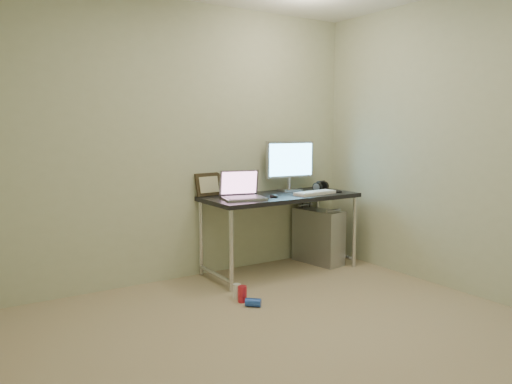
% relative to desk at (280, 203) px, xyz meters
% --- Properties ---
extents(floor, '(3.50, 3.50, 0.00)m').
position_rel_desk_xyz_m(floor, '(-0.81, -1.42, -0.67)').
color(floor, tan).
rests_on(floor, ground).
extents(wall_back, '(3.50, 0.02, 2.50)m').
position_rel_desk_xyz_m(wall_back, '(-0.81, 0.33, 0.58)').
color(wall_back, beige).
rests_on(wall_back, ground).
extents(wall_right, '(0.02, 3.50, 2.50)m').
position_rel_desk_xyz_m(wall_right, '(0.94, -1.42, 0.58)').
color(wall_right, beige).
rests_on(wall_right, ground).
extents(desk, '(1.49, 0.65, 0.75)m').
position_rel_desk_xyz_m(desk, '(0.00, 0.00, 0.00)').
color(desk, black).
rests_on(desk, ground).
extents(tower_computer, '(0.31, 0.56, 0.59)m').
position_rel_desk_xyz_m(tower_computer, '(0.51, 0.03, -0.39)').
color(tower_computer, '#A9A9AD').
rests_on(tower_computer, ground).
extents(cable_a, '(0.01, 0.16, 0.69)m').
position_rel_desk_xyz_m(cable_a, '(0.46, 0.28, -0.27)').
color(cable_a, black).
rests_on(cable_a, ground).
extents(cable_b, '(0.02, 0.11, 0.71)m').
position_rel_desk_xyz_m(cable_b, '(0.55, 0.26, -0.29)').
color(cable_b, black).
rests_on(cable_b, ground).
extents(can_red, '(0.08, 0.08, 0.13)m').
position_rel_desk_xyz_m(can_red, '(-0.76, -0.55, -0.60)').
color(can_red, red).
rests_on(can_red, ground).
extents(can_white, '(0.09, 0.09, 0.12)m').
position_rel_desk_xyz_m(can_white, '(-0.75, -0.46, -0.61)').
color(can_white, white).
rests_on(can_white, ground).
extents(can_blue, '(0.13, 0.13, 0.07)m').
position_rel_desk_xyz_m(can_blue, '(-0.74, -0.69, -0.63)').
color(can_blue, blue).
rests_on(can_blue, ground).
extents(laptop, '(0.43, 0.38, 0.25)m').
position_rel_desk_xyz_m(laptop, '(-0.44, -0.03, 0.14)').
color(laptop, '#ACAAB2').
rests_on(laptop, desk).
extents(monitor, '(0.54, 0.18, 0.50)m').
position_rel_desk_xyz_m(monitor, '(0.26, 0.20, 0.38)').
color(monitor, '#ACAAB2').
rests_on(monitor, desk).
extents(keyboard, '(0.46, 0.20, 0.03)m').
position_rel_desk_xyz_m(keyboard, '(0.30, -0.15, 0.10)').
color(keyboard, white).
rests_on(keyboard, desk).
extents(mouse_right, '(0.09, 0.12, 0.03)m').
position_rel_desk_xyz_m(mouse_right, '(0.58, -0.17, 0.10)').
color(mouse_right, black).
rests_on(mouse_right, desk).
extents(mouse_left, '(0.07, 0.10, 0.03)m').
position_rel_desk_xyz_m(mouse_left, '(-0.15, -0.11, 0.10)').
color(mouse_left, black).
rests_on(mouse_left, desk).
extents(headphones, '(0.19, 0.11, 0.11)m').
position_rel_desk_xyz_m(headphones, '(0.60, 0.11, 0.11)').
color(headphones, black).
rests_on(headphones, desk).
extents(picture_frame, '(0.28, 0.11, 0.22)m').
position_rel_desk_xyz_m(picture_frame, '(-0.61, 0.30, 0.19)').
color(picture_frame, black).
rests_on(picture_frame, desk).
extents(webcam, '(0.05, 0.04, 0.13)m').
position_rel_desk_xyz_m(webcam, '(-0.44, 0.28, 0.18)').
color(webcam, silver).
rests_on(webcam, desk).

